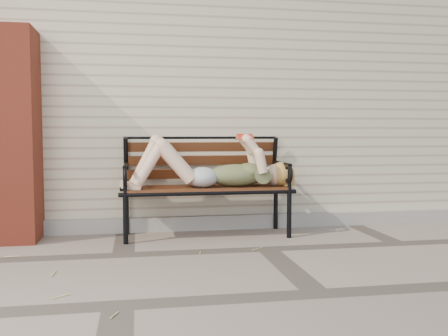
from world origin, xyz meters
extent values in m
plane|color=#7C6C5F|center=(0.00, 0.00, 0.00)|extent=(80.00, 80.00, 0.00)
cube|color=beige|center=(0.00, 3.00, 1.50)|extent=(8.00, 4.00, 3.00)
cube|color=#A09990|center=(0.00, 0.97, 0.07)|extent=(8.00, 0.10, 0.15)
cube|color=#A33725|center=(-2.30, 0.75, 1.00)|extent=(0.50, 0.50, 2.00)
cylinder|color=black|center=(-1.24, 0.43, 0.24)|extent=(0.05, 0.05, 0.48)
cylinder|color=black|center=(-1.24, 0.90, 0.24)|extent=(0.05, 0.05, 0.48)
cylinder|color=black|center=(0.33, 0.43, 0.24)|extent=(0.05, 0.05, 0.48)
cylinder|color=black|center=(0.33, 0.90, 0.24)|extent=(0.05, 0.05, 0.48)
cube|color=#552916|center=(-0.45, 0.66, 0.48)|extent=(1.61, 0.52, 0.03)
cylinder|color=black|center=(-0.45, 0.43, 0.46)|extent=(1.70, 0.04, 0.04)
cylinder|color=black|center=(-0.45, 0.90, 0.46)|extent=(1.70, 0.04, 0.04)
torus|color=black|center=(-0.45, 1.02, 1.01)|extent=(0.29, 0.04, 0.29)
ellipsoid|color=#0A3146|center=(-0.15, 0.63, 0.60)|extent=(0.57, 0.33, 0.22)
ellipsoid|color=#0A3146|center=(-0.03, 0.63, 0.64)|extent=(0.28, 0.32, 0.17)
ellipsoid|color=#AEAEB3|center=(-0.49, 0.63, 0.59)|extent=(0.32, 0.36, 0.20)
sphere|color=beige|center=(0.26, 0.63, 0.60)|extent=(0.23, 0.23, 0.23)
ellipsoid|color=tan|center=(0.31, 0.63, 0.61)|extent=(0.27, 0.27, 0.24)
cube|color=red|center=(-0.07, 0.63, 1.01)|extent=(0.15, 0.02, 0.02)
cube|color=white|center=(-0.07, 0.59, 0.98)|extent=(0.15, 0.09, 0.05)
cube|color=white|center=(-0.07, 0.68, 0.98)|extent=(0.15, 0.09, 0.05)
cube|color=red|center=(-0.07, 0.58, 0.98)|extent=(0.16, 0.10, 0.06)
cube|color=red|center=(-0.07, 0.68, 0.98)|extent=(0.16, 0.10, 0.06)
cylinder|color=#CDC564|center=(-1.50, -0.14, 0.01)|extent=(0.14, 0.04, 0.01)
cylinder|color=#CDC564|center=(-0.37, -0.34, 0.01)|extent=(0.09, 0.09, 0.01)
cylinder|color=#CDC564|center=(-1.43, -1.40, 0.01)|extent=(0.03, 0.10, 0.01)
cylinder|color=#CDC564|center=(-1.36, -1.17, 0.01)|extent=(0.10, 0.02, 0.01)
cylinder|color=#CDC564|center=(-1.47, -0.18, 0.01)|extent=(0.13, 0.05, 0.01)
cylinder|color=#CDC564|center=(-1.86, -0.50, 0.01)|extent=(0.10, 0.13, 0.01)
camera|label=1|loc=(-1.13, -4.21, 1.02)|focal=40.00mm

